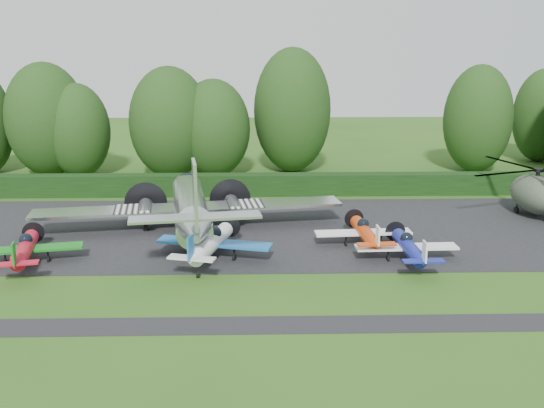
{
  "coord_description": "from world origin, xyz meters",
  "views": [
    {
      "loc": [
        -0.06,
        -34.28,
        14.15
      ],
      "look_at": [
        0.95,
        8.52,
        2.5
      ],
      "focal_mm": 40.0,
      "sensor_mm": 36.0,
      "label": 1
    }
  ],
  "objects_px": {
    "light_plane_white": "(212,243)",
    "light_plane_blue": "(408,247)",
    "light_plane_red": "(25,249)",
    "light_plane_orange": "(365,232)",
    "transport_plane": "(190,208)",
    "helicopter": "(536,191)"
  },
  "relations": [
    {
      "from": "light_plane_blue",
      "to": "light_plane_white",
      "type": "bearing_deg",
      "value": 178.96
    },
    {
      "from": "light_plane_orange",
      "to": "light_plane_red",
      "type": "bearing_deg",
      "value": -168.49
    },
    {
      "from": "light_plane_blue",
      "to": "helicopter",
      "type": "xyz_separation_m",
      "value": [
        13.01,
        10.42,
        1.08
      ]
    },
    {
      "from": "light_plane_red",
      "to": "light_plane_white",
      "type": "bearing_deg",
      "value": 14.39
    },
    {
      "from": "helicopter",
      "to": "light_plane_white",
      "type": "bearing_deg",
      "value": -155.11
    },
    {
      "from": "transport_plane",
      "to": "helicopter",
      "type": "height_order",
      "value": "transport_plane"
    },
    {
      "from": "light_plane_orange",
      "to": "helicopter",
      "type": "bearing_deg",
      "value": 29.18
    },
    {
      "from": "transport_plane",
      "to": "light_plane_blue",
      "type": "xyz_separation_m",
      "value": [
        14.87,
        -6.24,
        -1.02
      ]
    },
    {
      "from": "light_plane_orange",
      "to": "helicopter",
      "type": "relative_size",
      "value": 0.49
    },
    {
      "from": "light_plane_red",
      "to": "light_plane_orange",
      "type": "distance_m",
      "value": 22.72
    },
    {
      "from": "light_plane_red",
      "to": "light_plane_orange",
      "type": "relative_size",
      "value": 1.03
    },
    {
      "from": "light_plane_red",
      "to": "light_plane_blue",
      "type": "distance_m",
      "value": 24.84
    },
    {
      "from": "light_plane_red",
      "to": "light_plane_blue",
      "type": "bearing_deg",
      "value": 11.32
    },
    {
      "from": "light_plane_orange",
      "to": "light_plane_blue",
      "type": "bearing_deg",
      "value": -49.65
    },
    {
      "from": "light_plane_blue",
      "to": "helicopter",
      "type": "distance_m",
      "value": 16.7
    },
    {
      "from": "light_plane_blue",
      "to": "light_plane_orange",
      "type": "bearing_deg",
      "value": 128.55
    },
    {
      "from": "transport_plane",
      "to": "light_plane_white",
      "type": "distance_m",
      "value": 5.97
    },
    {
      "from": "transport_plane",
      "to": "light_plane_blue",
      "type": "bearing_deg",
      "value": -14.22
    },
    {
      "from": "transport_plane",
      "to": "light_plane_orange",
      "type": "distance_m",
      "value": 12.97
    },
    {
      "from": "light_plane_white",
      "to": "light_plane_blue",
      "type": "height_order",
      "value": "light_plane_white"
    },
    {
      "from": "transport_plane",
      "to": "light_plane_red",
      "type": "xyz_separation_m",
      "value": [
        -9.96,
        -6.17,
        -0.96
      ]
    },
    {
      "from": "transport_plane",
      "to": "light_plane_orange",
      "type": "relative_size",
      "value": 3.26
    }
  ]
}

